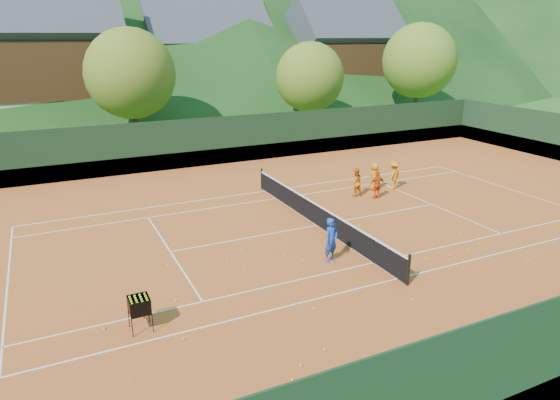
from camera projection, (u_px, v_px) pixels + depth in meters
name	position (u px, v px, depth m)	size (l,w,h in m)	color
ground	(317.00, 226.00, 21.53)	(400.00, 400.00, 0.00)	#2A5019
clay_court	(317.00, 226.00, 21.53)	(40.00, 24.00, 0.02)	#B8501D
coach	(331.00, 240.00, 17.87)	(0.60, 0.40, 1.66)	#1B3FB0
student_a	(356.00, 182.00, 25.19)	(0.71, 0.55, 1.46)	orange
student_b	(377.00, 185.00, 24.85)	(0.83, 0.35, 1.42)	#CC4E12
student_c	(375.00, 177.00, 26.19)	(0.72, 0.47, 1.47)	orange
student_d	(394.00, 175.00, 26.30)	(0.99, 0.57, 1.53)	orange
tennis_ball_0	(480.00, 244.00, 19.52)	(0.07, 0.07, 0.07)	#CCDD24
tennis_ball_1	(184.00, 339.00, 13.46)	(0.07, 0.07, 0.07)	#CCDD24
tennis_ball_2	(246.00, 269.00, 17.44)	(0.07, 0.07, 0.07)	#CCDD24
tennis_ball_3	(176.00, 301.00, 15.36)	(0.07, 0.07, 0.07)	#CCDD24
tennis_ball_4	(359.00, 227.00, 21.30)	(0.07, 0.07, 0.07)	#CCDD24
tennis_ball_5	(228.00, 257.00, 18.41)	(0.07, 0.07, 0.07)	#CCDD24
tennis_ball_6	(143.00, 317.00, 14.50)	(0.07, 0.07, 0.07)	#CCDD24
tennis_ball_7	(325.00, 350.00, 13.00)	(0.07, 0.07, 0.07)	#CCDD24
tennis_ball_8	(292.00, 380.00, 11.87)	(0.07, 0.07, 0.07)	#CCDD24
tennis_ball_9	(426.00, 258.00, 18.26)	(0.07, 0.07, 0.07)	#CCDD24
tennis_ball_10	(450.00, 255.00, 18.51)	(0.07, 0.07, 0.07)	#CCDD24
tennis_ball_11	(243.00, 249.00, 19.06)	(0.07, 0.07, 0.07)	#CCDD24
tennis_ball_12	(460.00, 233.00, 20.56)	(0.07, 0.07, 0.07)	#CCDD24
tennis_ball_13	(285.00, 254.00, 18.62)	(0.07, 0.07, 0.07)	#CCDD24
tennis_ball_14	(104.00, 329.00, 13.92)	(0.07, 0.07, 0.07)	#CCDD24
tennis_ball_15	(339.00, 253.00, 18.71)	(0.07, 0.07, 0.07)	#CCDD24
tennis_ball_16	(296.00, 304.00, 15.19)	(0.07, 0.07, 0.07)	#CCDD24
tennis_ball_17	(302.00, 261.00, 18.08)	(0.07, 0.07, 0.07)	#CCDD24
tennis_ball_18	(314.00, 309.00, 14.93)	(0.07, 0.07, 0.07)	#CCDD24
tennis_ball_19	(469.00, 250.00, 19.01)	(0.07, 0.07, 0.07)	#CCDD24
tennis_ball_20	(301.00, 365.00, 12.38)	(0.07, 0.07, 0.07)	#CCDD24
tennis_ball_21	(528.00, 261.00, 18.04)	(0.07, 0.07, 0.07)	#CCDD24
tennis_ball_22	(168.00, 265.00, 17.72)	(0.07, 0.07, 0.07)	#CCDD24
tennis_ball_23	(227.00, 288.00, 16.12)	(0.07, 0.07, 0.07)	#CCDD24
tennis_ball_24	(412.00, 300.00, 15.44)	(0.07, 0.07, 0.07)	#CCDD24
court_lines	(317.00, 225.00, 21.52)	(23.83, 11.03, 0.00)	white
tennis_net	(318.00, 214.00, 21.37)	(0.10, 12.07, 1.10)	black
perimeter_fence	(318.00, 198.00, 21.13)	(40.40, 24.24, 3.00)	black
ball_hopper	(139.00, 306.00, 13.71)	(0.57, 0.57, 1.00)	black
chalet_left	(35.00, 62.00, 41.33)	(13.80, 9.93, 12.92)	beige
chalet_mid	(206.00, 63.00, 51.51)	(12.65, 8.82, 11.45)	beige
chalet_right	(342.00, 59.00, 53.73)	(11.50, 8.82, 11.91)	beige
tree_b	(130.00, 74.00, 35.37)	(6.40, 6.40, 8.40)	#3E2719
tree_c	(310.00, 77.00, 40.45)	(5.60, 5.60, 7.35)	#3F2A19
tree_d	(419.00, 61.00, 45.90)	(6.80, 6.80, 8.93)	#42291A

